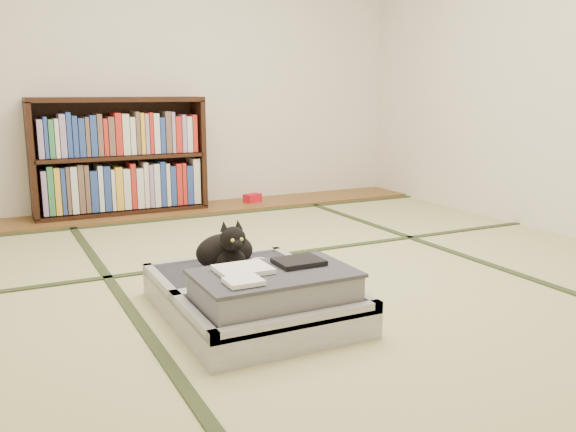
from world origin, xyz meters
name	(u,v)px	position (x,y,z in m)	size (l,w,h in m)	color
floor	(308,273)	(0.00, 0.00, 0.00)	(4.50, 4.50, 0.00)	tan
wood_strip	(194,209)	(0.00, 2.00, 0.01)	(4.00, 0.50, 0.02)	brown
red_item	(252,198)	(0.54, 2.03, 0.06)	(0.15, 0.09, 0.07)	red
tatami_borders	(270,251)	(0.00, 0.49, 0.00)	(4.00, 4.50, 0.01)	#2D381E
bookcase	(120,159)	(-0.57, 2.07, 0.45)	(1.33, 0.31, 0.92)	black
suitcase	(255,296)	(-0.53, -0.48, 0.10)	(0.73, 0.97, 0.29)	#B1B2B6
cat	(227,251)	(-0.54, -0.19, 0.24)	(0.32, 0.33, 0.26)	black
cable_coil	(259,262)	(-0.36, -0.15, 0.15)	(0.10, 0.10, 0.02)	white
hanger	(191,284)	(-0.64, 0.08, 0.01)	(0.45, 0.27, 0.01)	black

